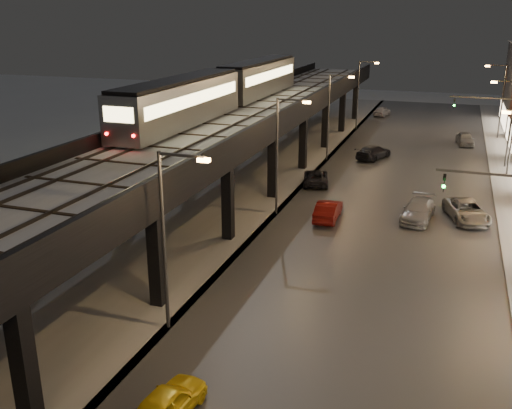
% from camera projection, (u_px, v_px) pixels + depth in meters
% --- Properties ---
extents(road_surface, '(17.00, 120.00, 0.06)m').
position_uv_depth(road_surface, '(389.00, 209.00, 45.47)').
color(road_surface, '#46474D').
rests_on(road_surface, ground).
extents(under_viaduct_pavement, '(11.00, 120.00, 0.06)m').
position_uv_depth(under_viaduct_pavement, '(232.00, 192.00, 49.69)').
color(under_viaduct_pavement, '#9FA1A8').
rests_on(under_viaduct_pavement, ground).
extents(elevated_viaduct, '(9.00, 100.00, 6.30)m').
position_uv_depth(elevated_viaduct, '(216.00, 136.00, 45.09)').
color(elevated_viaduct, black).
rests_on(elevated_viaduct, ground).
extents(viaduct_trackbed, '(8.40, 100.00, 0.32)m').
position_uv_depth(viaduct_trackbed, '(217.00, 126.00, 44.96)').
color(viaduct_trackbed, '#B2B7C1').
rests_on(viaduct_trackbed, elevated_viaduct).
extents(viaduct_parapet_streetside, '(0.30, 100.00, 1.10)m').
position_uv_depth(viaduct_parapet_streetside, '(269.00, 124.00, 43.48)').
color(viaduct_parapet_streetside, black).
rests_on(viaduct_parapet_streetside, elevated_viaduct).
extents(viaduct_parapet_far, '(0.30, 100.00, 1.10)m').
position_uv_depth(viaduct_parapet_far, '(167.00, 117.00, 46.20)').
color(viaduct_parapet_far, black).
rests_on(viaduct_parapet_far, elevated_viaduct).
extents(streetlight_left_1, '(2.57, 0.28, 9.00)m').
position_uv_depth(streetlight_left_1, '(168.00, 230.00, 26.61)').
color(streetlight_left_1, '#38383A').
rests_on(streetlight_left_1, ground).
extents(streetlight_left_2, '(2.57, 0.28, 9.00)m').
position_uv_depth(streetlight_left_2, '(280.00, 148.00, 42.71)').
color(streetlight_left_2, '#38383A').
rests_on(streetlight_left_2, ground).
extents(streetlight_left_3, '(2.57, 0.28, 9.00)m').
position_uv_depth(streetlight_left_3, '(331.00, 111.00, 58.82)').
color(streetlight_left_3, '#38383A').
rests_on(streetlight_left_3, ground).
extents(streetlight_right_3, '(2.56, 0.28, 9.00)m').
position_uv_depth(streetlight_right_3, '(511.00, 121.00, 53.46)').
color(streetlight_right_3, '#38383A').
rests_on(streetlight_right_3, ground).
extents(streetlight_left_4, '(2.57, 0.28, 9.00)m').
position_uv_depth(streetlight_left_4, '(360.00, 90.00, 74.92)').
color(streetlight_left_4, '#38383A').
rests_on(streetlight_left_4, ground).
extents(streetlight_right_4, '(2.56, 0.28, 9.00)m').
position_uv_depth(streetlight_right_4, '(501.00, 96.00, 69.56)').
color(streetlight_right_4, '#38383A').
rests_on(streetlight_right_4, ground).
extents(traffic_light_rig_b, '(6.10, 0.34, 7.00)m').
position_uv_depth(traffic_light_rig_b, '(498.00, 123.00, 56.65)').
color(traffic_light_rig_b, '#38383A').
rests_on(traffic_light_rig_b, ground).
extents(subway_train, '(2.95, 36.26, 3.53)m').
position_uv_depth(subway_train, '(226.00, 88.00, 52.39)').
color(subway_train, gray).
rests_on(subway_train, viaduct_trackbed).
extents(car_taxi, '(2.02, 4.12, 1.35)m').
position_uv_depth(car_taxi, '(167.00, 404.00, 21.77)').
color(car_taxi, yellow).
rests_on(car_taxi, ground).
extents(car_near_white, '(1.70, 4.49, 1.46)m').
position_uv_depth(car_near_white, '(328.00, 211.00, 42.91)').
color(car_near_white, maroon).
rests_on(car_near_white, ground).
extents(car_mid_silver, '(3.17, 5.06, 1.30)m').
position_uv_depth(car_mid_silver, '(316.00, 178.00, 51.83)').
color(car_mid_silver, black).
rests_on(car_mid_silver, ground).
extents(car_mid_dark, '(3.67, 5.47, 1.47)m').
position_uv_depth(car_mid_dark, '(373.00, 153.00, 60.84)').
color(car_mid_dark, black).
rests_on(car_mid_dark, ground).
extents(car_far_white, '(2.46, 4.43, 1.42)m').
position_uv_depth(car_far_white, '(382.00, 112.00, 86.37)').
color(car_far_white, silver).
rests_on(car_far_white, ground).
extents(car_onc_dark, '(3.90, 5.79, 1.47)m').
position_uv_depth(car_onc_dark, '(467.00, 211.00, 42.75)').
color(car_onc_dark, gray).
rests_on(car_onc_dark, ground).
extents(car_onc_white, '(2.55, 5.23, 1.47)m').
position_uv_depth(car_onc_white, '(418.00, 211.00, 42.85)').
color(car_onc_white, '#979CA7').
rests_on(car_onc_white, ground).
extents(car_onc_red, '(2.36, 4.46, 1.45)m').
position_uv_depth(car_onc_red, '(465.00, 139.00, 67.33)').
color(car_onc_red, gray).
rests_on(car_onc_red, ground).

